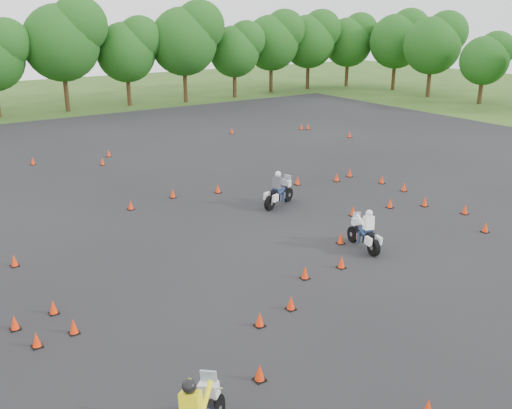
% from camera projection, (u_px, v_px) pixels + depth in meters
% --- Properties ---
extents(ground, '(140.00, 140.00, 0.00)m').
position_uv_depth(ground, '(314.00, 262.00, 21.94)').
color(ground, '#2D5119').
rests_on(ground, ground).
extents(asphalt_pad, '(62.00, 62.00, 0.00)m').
position_uv_depth(asphalt_pad, '(232.00, 217.00, 26.65)').
color(asphalt_pad, black).
rests_on(asphalt_pad, ground).
extents(treeline, '(87.44, 32.27, 11.08)m').
position_uv_depth(treeline, '(78.00, 66.00, 49.08)').
color(treeline, '#1B4B15').
rests_on(treeline, ground).
extents(traffic_cones, '(36.81, 33.34, 0.45)m').
position_uv_depth(traffic_cones, '(239.00, 215.00, 26.32)').
color(traffic_cones, '#F5320A').
rests_on(traffic_cones, asphalt_pad).
extents(rider_grey, '(2.45, 1.53, 1.81)m').
position_uv_depth(rider_grey, '(279.00, 188.00, 28.00)').
color(rider_grey, '#494A52').
rests_on(rider_grey, ground).
extents(rider_white, '(1.14, 2.30, 1.71)m').
position_uv_depth(rider_white, '(364.00, 229.00, 22.88)').
color(rider_white, white).
rests_on(rider_white, ground).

